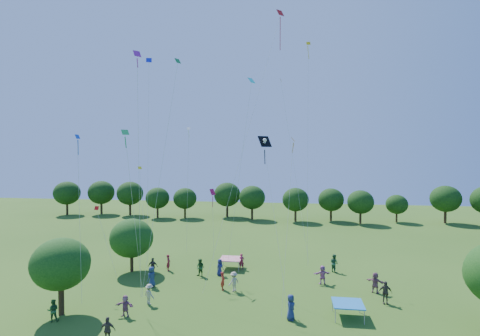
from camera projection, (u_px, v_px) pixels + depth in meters
name	position (u px, v px, depth m)	size (l,w,h in m)	color
near_tree_west	(61.00, 264.00, 27.90)	(4.28, 4.28, 5.77)	#422B19
near_tree_north	(132.00, 238.00, 38.29)	(4.39, 4.39, 5.44)	#422B19
treeline	(263.00, 197.00, 69.39)	(88.01, 8.77, 6.77)	#422B19
tent_red_stripe	(231.00, 259.00, 39.34)	(2.20, 2.20, 1.10)	#BA1531
tent_blue	(348.00, 304.00, 27.48)	(2.20, 2.20, 1.10)	blue
crowd_person_0	(152.00, 277.00, 33.88)	(0.91, 0.49, 1.85)	navy
crowd_person_1	(168.00, 263.00, 38.62)	(0.63, 0.40, 1.68)	maroon
crowd_person_2	(200.00, 268.00, 36.81)	(0.85, 0.46, 1.73)	#235022
crowd_person_4	(108.00, 330.00, 23.79)	(0.98, 0.44, 1.66)	#453A37
crowd_person_5	(375.00, 283.00, 32.43)	(1.67, 0.60, 1.79)	#884F6C
crowd_person_6	(291.00, 307.00, 27.13)	(0.91, 0.49, 1.85)	navy
crowd_person_7	(242.00, 261.00, 39.18)	(0.60, 0.39, 1.61)	maroon
crowd_person_8	(53.00, 310.00, 26.88)	(0.78, 0.42, 1.59)	#295F29
crowd_person_9	(234.00, 282.00, 32.78)	(1.13, 0.51, 1.73)	tan
crowd_person_10	(385.00, 292.00, 30.06)	(1.07, 0.49, 1.83)	#413A34
crowd_person_11	(322.00, 275.00, 34.66)	(1.62, 0.58, 1.74)	#AE65A3
crowd_person_12	(220.00, 267.00, 37.11)	(0.81, 0.44, 1.63)	navy
crowd_person_13	(223.00, 281.00, 33.14)	(0.60, 0.39, 1.62)	maroon
crowd_person_14	(334.00, 263.00, 38.22)	(0.90, 0.49, 1.83)	#235236
crowd_person_15	(149.00, 294.00, 29.95)	(1.07, 0.48, 1.63)	#AEA88B
crowd_person_16	(153.00, 267.00, 37.15)	(1.02, 0.47, 1.75)	#423A35
crowd_person_17	(125.00, 306.00, 27.72)	(1.46, 0.52, 1.57)	#884F72
pirate_kite	(265.00, 145.00, 29.98)	(2.59, 5.97, 12.21)	black
red_high_kite	(268.00, 62.00, 34.18)	(5.97, 8.54, 24.45)	red
small_kite_0	(213.00, 200.00, 35.79)	(0.51, 0.69, 7.42)	#C10B3F
small_kite_1	(308.00, 108.00, 37.69)	(0.44, 3.44, 22.33)	yellow
small_kite_2	(141.00, 187.00, 44.18)	(3.56, 6.47, 9.28)	yellow
small_kite_3	(130.00, 175.00, 25.05)	(0.59, 3.61, 12.33)	#198A41
small_kite_4	(149.00, 101.00, 43.65)	(2.47, 6.45, 22.38)	#141FD0
small_kite_5	(138.00, 120.00, 25.97)	(1.02, 2.28, 17.76)	#AA1CA2
small_kite_6	(188.00, 164.00, 41.15)	(0.43, 0.49, 13.72)	silver
small_kite_7	(247.00, 118.00, 35.00)	(2.85, 1.68, 17.84)	#0DCEC7
small_kite_8	(101.00, 223.00, 33.14)	(2.30, 0.62, 6.11)	red
small_kite_9	(290.00, 139.00, 40.02)	(3.16, 6.44, 19.28)	orange
small_kite_10	(290.00, 179.00, 27.90)	(0.85, 5.23, 12.05)	orange
small_kite_11	(168.00, 124.00, 29.56)	(2.20, 3.35, 18.48)	#177F32
small_kite_12	(79.00, 181.00, 26.91)	(0.58, 0.67, 12.15)	blue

